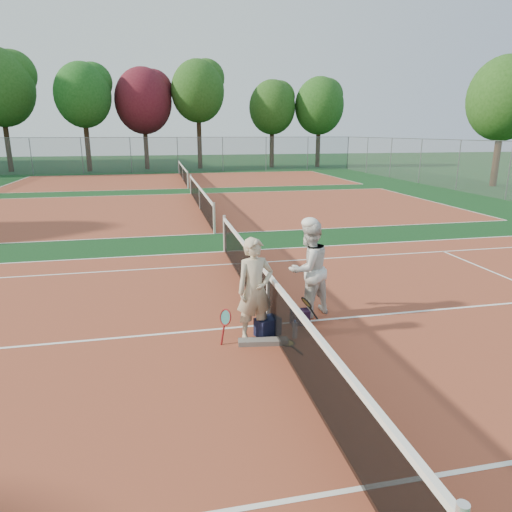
% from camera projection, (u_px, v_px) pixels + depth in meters
% --- Properties ---
extents(ground, '(130.00, 130.00, 0.00)m').
position_uv_depth(ground, '(268.00, 325.00, 8.47)').
color(ground, '#0E3314').
rests_on(ground, ground).
extents(court_main, '(23.77, 10.97, 0.01)m').
position_uv_depth(court_main, '(268.00, 325.00, 8.47)').
color(court_main, brown).
rests_on(court_main, ground).
extents(court_far_a, '(23.77, 10.97, 0.01)m').
position_uv_depth(court_far_a, '(200.00, 209.00, 21.20)').
color(court_far_a, brown).
rests_on(court_far_a, ground).
extents(court_far_b, '(23.77, 10.97, 0.01)m').
position_uv_depth(court_far_b, '(183.00, 180.00, 33.94)').
color(court_far_b, brown).
rests_on(court_far_b, ground).
extents(net_main, '(0.10, 10.98, 1.02)m').
position_uv_depth(net_main, '(268.00, 299.00, 8.33)').
color(net_main, black).
rests_on(net_main, ground).
extents(net_far_a, '(0.10, 10.98, 1.02)m').
position_uv_depth(net_far_a, '(200.00, 198.00, 21.07)').
color(net_far_a, black).
rests_on(net_far_a, ground).
extents(net_far_b, '(0.10, 10.98, 1.02)m').
position_uv_depth(net_far_b, '(183.00, 173.00, 33.80)').
color(net_far_b, black).
rests_on(net_far_b, ground).
extents(fence_back, '(32.00, 0.06, 3.00)m').
position_uv_depth(fence_back, '(178.00, 155.00, 40.14)').
color(fence_back, slate).
rests_on(fence_back, ground).
extents(player_a, '(0.72, 0.54, 1.79)m').
position_uv_depth(player_a, '(255.00, 290.00, 7.69)').
color(player_a, '#BCAE91').
rests_on(player_a, ground).
extents(player_b, '(1.12, 1.02, 1.87)m').
position_uv_depth(player_b, '(308.00, 269.00, 8.71)').
color(player_b, silver).
rests_on(player_b, ground).
extents(racket_red, '(0.31, 0.32, 0.59)m').
position_uv_depth(racket_red, '(226.00, 326.00, 7.69)').
color(racket_red, maroon).
rests_on(racket_red, ground).
extents(racket_black_held, '(0.43, 0.37, 0.51)m').
position_uv_depth(racket_black_held, '(306.00, 310.00, 8.52)').
color(racket_black_held, black).
rests_on(racket_black_held, ground).
extents(racket_spare, '(0.41, 0.65, 0.03)m').
position_uv_depth(racket_spare, '(288.00, 343.00, 7.72)').
color(racket_spare, black).
rests_on(racket_spare, ground).
extents(sports_bag_navy, '(0.49, 0.43, 0.32)m').
position_uv_depth(sports_bag_navy, '(268.00, 327.00, 8.00)').
color(sports_bag_navy, black).
rests_on(sports_bag_navy, ground).
extents(sports_bag_purple, '(0.34, 0.24, 0.27)m').
position_uv_depth(sports_bag_purple, '(300.00, 317.00, 8.48)').
color(sports_bag_purple, black).
rests_on(sports_bag_purple, ground).
extents(net_cover_canvas, '(0.86, 0.31, 0.09)m').
position_uv_depth(net_cover_canvas, '(263.00, 342.00, 7.69)').
color(net_cover_canvas, '#65605B').
rests_on(net_cover_canvas, ground).
extents(water_bottle, '(0.09, 0.09, 0.30)m').
position_uv_depth(water_bottle, '(295.00, 330.00, 7.88)').
color(water_bottle, silver).
rests_on(water_bottle, ground).
extents(tree_back_0, '(5.72, 5.72, 10.41)m').
position_uv_depth(tree_back_0, '(0.00, 88.00, 39.23)').
color(tree_back_0, '#382314').
rests_on(tree_back_0, ground).
extents(tree_back_1, '(4.84, 4.84, 9.33)m').
position_uv_depth(tree_back_1, '(83.00, 95.00, 39.74)').
color(tree_back_1, '#382314').
rests_on(tree_back_1, ground).
extents(tree_back_maroon, '(5.23, 5.23, 9.24)m').
position_uv_depth(tree_back_maroon, '(143.00, 101.00, 42.36)').
color(tree_back_maroon, '#382314').
rests_on(tree_back_maroon, ground).
extents(tree_back_3, '(4.98, 4.98, 10.01)m').
position_uv_depth(tree_back_3, '(198.00, 92.00, 42.78)').
color(tree_back_3, '#382314').
rests_on(tree_back_3, ground).
extents(tree_back_4, '(4.52, 4.52, 8.38)m').
position_uv_depth(tree_back_4, '(272.00, 108.00, 44.66)').
color(tree_back_4, '#382314').
rests_on(tree_back_4, ground).
extents(tree_back_5, '(4.83, 4.83, 8.72)m').
position_uv_depth(tree_back_5, '(319.00, 106.00, 45.13)').
color(tree_back_5, '#382314').
rests_on(tree_back_5, ground).
extents(tree_right_1, '(4.55, 4.55, 8.10)m').
position_uv_depth(tree_right_1, '(504.00, 99.00, 28.68)').
color(tree_right_1, '#382314').
rests_on(tree_right_1, ground).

